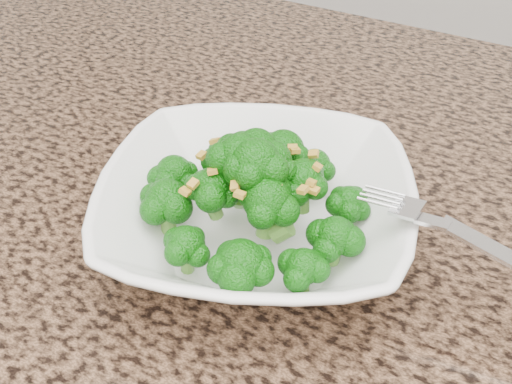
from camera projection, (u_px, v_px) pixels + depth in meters
The scene contains 5 objects.
granite_counter at pixel (380, 332), 0.47m from camera, with size 1.64×1.04×0.03m, color brown.
bowl at pixel (256, 212), 0.51m from camera, with size 0.25×0.25×0.06m, color white.
broccoli_pile at pixel (256, 146), 0.47m from camera, with size 0.22×0.22×0.06m, color #10630B, non-canonical shape.
garlic_topping at pixel (256, 105), 0.45m from camera, with size 0.13×0.13×0.01m, color gold, non-canonical shape.
fork at pixel (439, 224), 0.44m from camera, with size 0.20×0.03×0.01m, color silver, non-canonical shape.
Camera 1 is at (0.07, -0.02, 1.25)m, focal length 45.00 mm.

